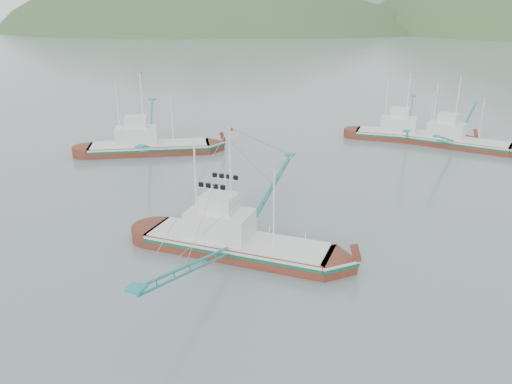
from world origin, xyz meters
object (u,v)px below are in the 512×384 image
(bg_boat_far, at_px, (407,130))
(bg_boat_left, at_px, (148,136))
(main_boat, at_px, (234,235))
(bg_boat_right, at_px, (456,134))

(bg_boat_far, relative_size, bg_boat_left, 1.00)
(main_boat, distance_m, bg_boat_left, 30.16)
(main_boat, height_order, bg_boat_left, bg_boat_left)
(bg_boat_right, bearing_deg, main_boat, -100.54)
(main_boat, bearing_deg, bg_boat_far, 77.49)
(bg_boat_far, height_order, bg_boat_left, bg_boat_left)
(main_boat, distance_m, bg_boat_far, 41.04)
(bg_boat_left, bearing_deg, main_boat, -75.18)
(bg_boat_left, xyz_separation_m, bg_boat_right, (36.73, 16.53, -0.54))
(bg_boat_far, relative_size, bg_boat_right, 1.05)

